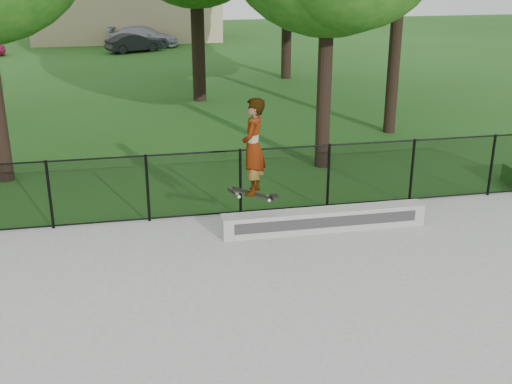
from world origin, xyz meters
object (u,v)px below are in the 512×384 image
at_px(car_c, 144,37).
at_px(skater_airborne, 253,148).
at_px(grind_ledge, 324,220).
at_px(car_b, 134,43).

distance_m(car_c, skater_airborne, 29.60).
bearing_deg(grind_ledge, skater_airborne, -172.80).
distance_m(grind_ledge, skater_airborne, 2.30).
height_order(car_b, skater_airborne, skater_airborne).
distance_m(grind_ledge, car_b, 27.39).
height_order(grind_ledge, car_c, car_c).
bearing_deg(car_c, grind_ledge, -161.49).
bearing_deg(car_b, grind_ledge, 163.50).
relative_size(car_b, car_c, 0.75).
distance_m(car_b, skater_airborne, 27.48).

